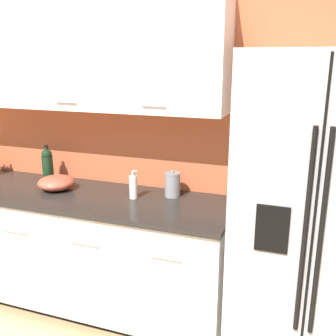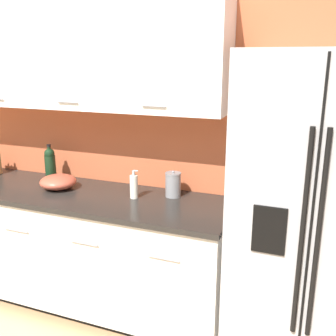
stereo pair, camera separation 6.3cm
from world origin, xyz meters
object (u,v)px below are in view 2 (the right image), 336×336
object	(u,v)px
steel_canister	(173,184)
mixing_bowl	(58,182)
wine_bottle	(50,164)
refrigerator	(311,224)
soap_dispenser	(134,186)

from	to	relation	value
steel_canister	mixing_bowl	distance (m)	0.86
wine_bottle	steel_canister	xyz separation A→B (m)	(1.02, 0.00, -0.05)
refrigerator	wine_bottle	bearing A→B (deg)	173.09
refrigerator	soap_dispenser	xyz separation A→B (m)	(-1.15, 0.11, 0.05)
steel_canister	mixing_bowl	size ratio (longest dim) A/B	0.70
wine_bottle	mixing_bowl	xyz separation A→B (m)	(0.17, -0.14, -0.08)
refrigerator	wine_bottle	distance (m)	1.95
refrigerator	soap_dispenser	bearing A→B (deg)	174.64
wine_bottle	steel_canister	distance (m)	1.02
refrigerator	soap_dispenser	size ratio (longest dim) A/B	9.37
steel_canister	soap_dispenser	bearing A→B (deg)	-151.80
soap_dispenser	mixing_bowl	xyz separation A→B (m)	(-0.61, -0.02, -0.03)
refrigerator	wine_bottle	world-z (taller)	refrigerator
wine_bottle	soap_dispenser	size ratio (longest dim) A/B	1.44
soap_dispenser	mixing_bowl	bearing A→B (deg)	-178.26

